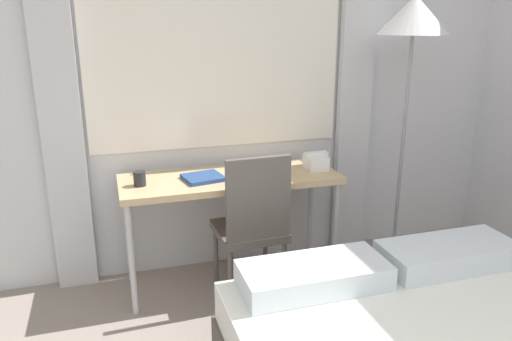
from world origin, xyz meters
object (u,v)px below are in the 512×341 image
Objects in this scene: telephone at (316,162)px; mug at (140,179)px; standing_lamp at (413,28)px; book at (203,177)px; desk_chair at (253,221)px; desk at (230,186)px.

telephone is 1.12m from mug.
telephone is at bearing 173.08° from standing_lamp.
book is (-0.74, 0.00, -0.04)m from telephone.
telephone is (-0.59, 0.07, -0.83)m from standing_lamp.
book is at bearing 0.83° from mug.
desk_chair is 1.55m from standing_lamp.
desk is 9.03× the size of telephone.
telephone is (0.49, 0.21, 0.27)m from desk_chair.
desk_chair is 0.52× the size of standing_lamp.
book is 3.01× the size of mug.
desk_chair is (0.08, -0.23, -0.16)m from desk.
telephone reaches higher than book.
book is at bearing 176.92° from standing_lamp.
desk_chair reaches higher than mug.
desk is at bearing 175.50° from standing_lamp.
desk is 15.57× the size of mug.
book is at bearing -173.67° from desk.
telephone is (0.57, -0.02, 0.11)m from desk.
mug reaches higher than desk.
telephone is at bearing 0.27° from mug.
standing_lamp reaches higher than telephone.
standing_lamp is at bearing -4.50° from desk.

